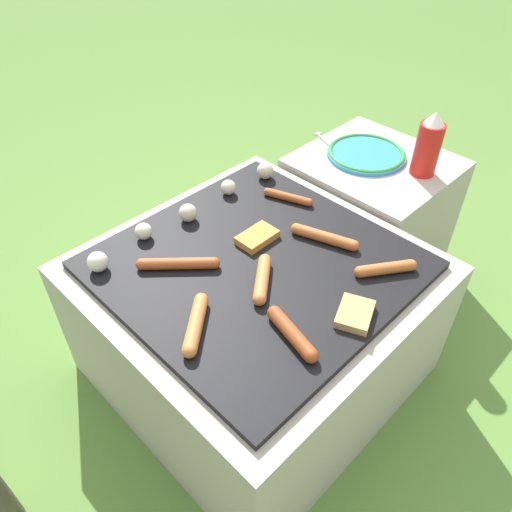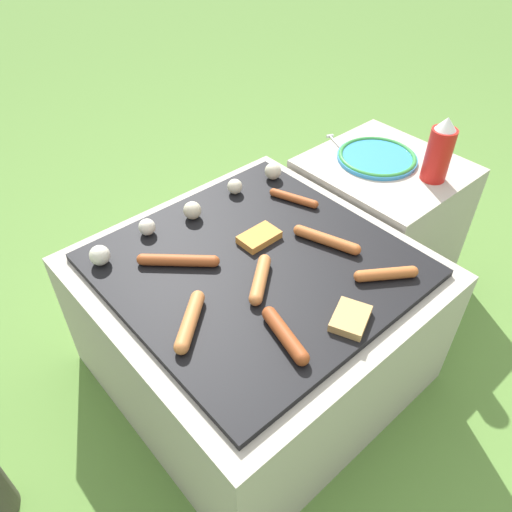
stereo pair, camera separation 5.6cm
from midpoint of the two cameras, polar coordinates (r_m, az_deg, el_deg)
name	(u,v)px [view 1 (the left image)]	position (r m, az deg, el deg)	size (l,w,h in m)	color
ground_plane	(256,366)	(1.53, -1.06, -12.52)	(14.00, 14.00, 0.00)	#567F38
grill	(256,320)	(1.37, -1.17, -7.36)	(0.76, 0.76, 0.42)	#B2AA9E
side_ledge	(367,215)	(1.75, 11.70, 4.64)	(0.43, 0.45, 0.42)	#B2AA9E
sausage_front_right	(324,237)	(1.27, 6.57, 2.15)	(0.08, 0.17, 0.03)	#B7602D
sausage_mid_left	(262,279)	(1.15, -0.66, -2.66)	(0.13, 0.11, 0.03)	#C6753D
sausage_front_left	(292,333)	(1.04, 2.59, -8.86)	(0.06, 0.16, 0.03)	#93421E
sausage_mid_right	(178,264)	(1.21, -10.22, -0.88)	(0.15, 0.15, 0.03)	#A34C23
sausage_back_left	(386,268)	(1.21, 13.35, -1.42)	(0.13, 0.10, 0.03)	#B7602D
sausage_front_center	(196,324)	(1.07, -8.41, -7.74)	(0.14, 0.12, 0.03)	#C6753D
sausage_back_center	(288,197)	(1.41, 2.54, 6.74)	(0.07, 0.14, 0.02)	#A34C23
bread_slice_right	(257,237)	(1.27, -1.12, 2.15)	(0.10, 0.07, 0.02)	#D18438
bread_slice_left	(355,314)	(1.10, 9.81, -6.57)	(0.11, 0.10, 0.02)	tan
mushroom_row	(189,211)	(1.36, -8.85, 5.11)	(0.62, 0.07, 0.05)	silver
plate_colorful	(366,154)	(1.65, 11.53, 11.39)	(0.25, 0.25, 0.02)	#338CCC
condiment_bottle	(428,146)	(1.57, 18.11, 11.89)	(0.07, 0.07, 0.20)	red
fork_utensil	(328,144)	(1.70, 7.32, 12.55)	(0.09, 0.17, 0.01)	silver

